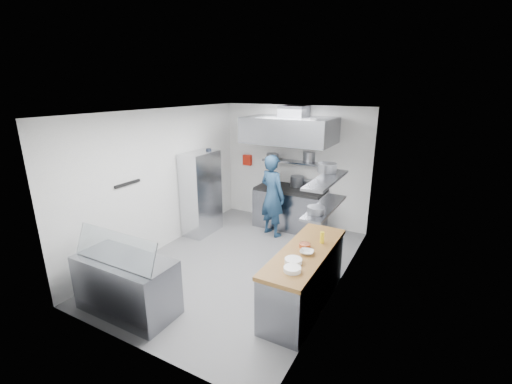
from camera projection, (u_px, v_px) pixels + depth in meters
The scene contains 36 objects.
floor at pixel (241, 263), 6.45m from camera, with size 5.00×5.00×0.00m, color slate.
ceiling at pixel (239, 111), 5.62m from camera, with size 5.00×5.00×0.00m, color silver.
wall_back at pixel (294, 165), 8.14m from camera, with size 3.60×0.02×2.80m, color white.
wall_front at pixel (128, 249), 3.94m from camera, with size 3.60×0.02×2.80m, color white.
wall_left at pixel (163, 180), 6.86m from camera, with size 5.00×0.02×2.80m, color white.
wall_right at pixel (341, 209), 5.21m from camera, with size 5.00×0.02×2.80m, color white.
gas_range at pixel (290, 209), 8.03m from camera, with size 1.60×0.80×0.90m, color gray.
cooktop at pixel (291, 189), 7.89m from camera, with size 1.57×0.78×0.06m, color black.
stock_pot_left at pixel (271, 178), 8.31m from camera, with size 0.30×0.30×0.20m, color slate.
stock_pot_mid at pixel (297, 181), 7.99m from camera, with size 0.32×0.32×0.24m, color slate.
stock_pot_right at pixel (308, 183), 7.95m from camera, with size 0.25×0.25×0.16m, color slate.
over_range_shelf at pixel (296, 162), 7.92m from camera, with size 1.60×0.30×0.04m, color gray.
shelf_pot_a at pixel (272, 157), 7.92m from camera, with size 0.28×0.28×0.18m, color slate.
shelf_pot_b at pixel (309, 156), 7.92m from camera, with size 0.30×0.30×0.22m, color slate.
extractor_hood at pixel (290, 130), 7.34m from camera, with size 1.90×1.15×0.55m, color gray.
hood_duct at pixel (294, 111), 7.42m from camera, with size 0.55×0.55×0.24m, color slate.
red_firebox at pixel (247, 160), 8.65m from camera, with size 0.22×0.10×0.26m, color red.
chef at pixel (272, 196), 7.48m from camera, with size 0.66×0.44×1.82m, color navy.
wire_rack at pixel (201, 193), 7.60m from camera, with size 0.50×0.90×1.85m, color silver.
rack_bin_a at pixel (203, 198), 7.70m from camera, with size 0.17×0.22×0.19m, color white.
rack_bin_b at pixel (214, 172), 7.92m from camera, with size 0.13×0.16×0.15m, color yellow.
rack_jar at pixel (209, 153), 7.55m from camera, with size 0.12×0.12×0.18m, color black.
knife_strip at pixel (128, 184), 6.05m from camera, with size 0.04×0.55×0.05m, color black.
prep_counter_base at pixel (304, 279), 5.14m from camera, with size 0.62×2.00×0.84m, color gray.
prep_counter_top at pixel (306, 252), 5.01m from camera, with size 0.65×2.04×0.06m, color olive.
plate_stack_a at pixel (292, 269), 4.42m from camera, with size 0.23×0.23×0.06m, color white.
plate_stack_b at pixel (293, 261), 4.63m from camera, with size 0.24×0.24×0.06m, color white.
copper_pan at pixel (305, 245), 5.09m from camera, with size 0.17×0.17×0.06m, color #D2653B.
squeeze_bottle at pixel (322, 237), 5.21m from camera, with size 0.07×0.07×0.18m, color yellow.
mixing_bowl at pixel (307, 252), 4.89m from camera, with size 0.20×0.20×0.05m, color white.
wall_shelf_lower at pixel (325, 207), 5.01m from camera, with size 0.30×1.30×0.04m, color gray.
wall_shelf_upper at pixel (327, 180), 4.88m from camera, with size 0.30×1.30×0.04m, color gray.
shelf_pot_c at pixel (316, 210), 4.69m from camera, with size 0.24×0.24×0.10m, color slate.
shelf_pot_d at pixel (327, 168), 5.20m from camera, with size 0.29×0.29×0.14m, color slate.
display_case at pixel (127, 285), 4.98m from camera, with size 1.50×0.70×0.85m, color gray.
display_glass at pixel (115, 248), 4.69m from camera, with size 1.47×0.02×0.45m, color silver.
Camera 1 is at (3.01, -4.93, 3.18)m, focal length 24.00 mm.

